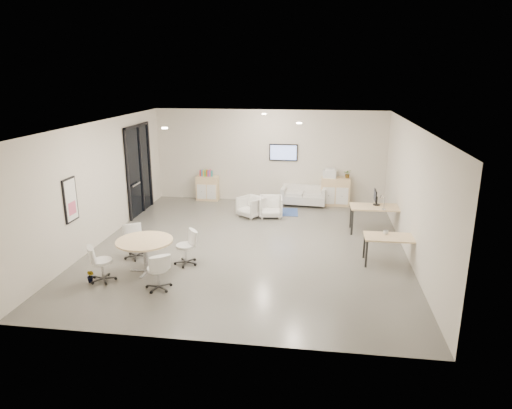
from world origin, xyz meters
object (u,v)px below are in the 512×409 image
object	(u,v)px
loveseat	(304,196)
armchair_left	(251,206)
round_table	(145,244)
sideboard_left	(208,188)
armchair_right	(271,206)
desk_rear	(377,209)
desk_front	(393,239)
sideboard_right	(335,191)

from	to	relation	value
loveseat	armchair_left	world-z (taller)	armchair_left
loveseat	round_table	bearing A→B (deg)	-114.32
sideboard_left	loveseat	size ratio (longest dim) A/B	0.56
armchair_right	round_table	bearing A→B (deg)	-123.90
armchair_right	desk_rear	size ratio (longest dim) A/B	0.49
armchair_left	round_table	distance (m)	4.82
armchair_left	desk_front	xyz separation A→B (m)	(3.88, -3.22, 0.27)
sideboard_right	armchair_right	distance (m)	2.61
sideboard_right	desk_front	distance (m)	5.07
desk_front	round_table	world-z (taller)	round_table
round_table	desk_rear	bearing A→B (deg)	32.64
sideboard_left	armchair_left	distance (m)	2.51
sideboard_right	armchair_right	xyz separation A→B (m)	(-2.04, -1.63, -0.12)
sideboard_left	round_table	size ratio (longest dim) A/B	0.68
sideboard_right	round_table	size ratio (longest dim) A/B	0.76
sideboard_left	desk_rear	world-z (taller)	sideboard_left
desk_rear	round_table	distance (m)	6.53
sideboard_left	round_table	xyz separation A→B (m)	(0.09, -6.21, 0.26)
loveseat	sideboard_left	bearing A→B (deg)	-178.01
desk_rear	round_table	world-z (taller)	round_table
sideboard_right	armchair_right	bearing A→B (deg)	-141.37
armchair_right	desk_rear	distance (m)	3.30
desk_front	desk_rear	bearing A→B (deg)	93.01
loveseat	desk_front	size ratio (longest dim) A/B	1.18
armchair_right	round_table	distance (m)	5.14
armchair_left	round_table	xyz separation A→B (m)	(-1.74, -4.49, 0.34)
desk_front	round_table	size ratio (longest dim) A/B	1.04
armchair_left	desk_rear	world-z (taller)	desk_rear
sideboard_left	desk_rear	distance (m)	6.20
desk_rear	armchair_left	bearing A→B (deg)	163.43
sideboard_left	sideboard_right	size ratio (longest dim) A/B	0.90
loveseat	sideboard_right	bearing A→B (deg)	11.00
armchair_right	round_table	world-z (taller)	round_table
armchair_right	desk_front	xyz separation A→B (m)	(3.25, -3.29, 0.25)
sideboard_left	loveseat	world-z (taller)	sideboard_left
sideboard_right	round_table	world-z (taller)	sideboard_right
sideboard_left	loveseat	distance (m)	3.43
sideboard_left	armchair_right	distance (m)	2.97
desk_front	round_table	xyz separation A→B (m)	(-5.62, -1.26, 0.07)
sideboard_left	desk_rear	xyz separation A→B (m)	(5.58, -2.69, 0.26)
round_table	sideboard_left	bearing A→B (deg)	90.79
armchair_right	desk_rear	xyz separation A→B (m)	(3.12, -1.03, 0.32)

